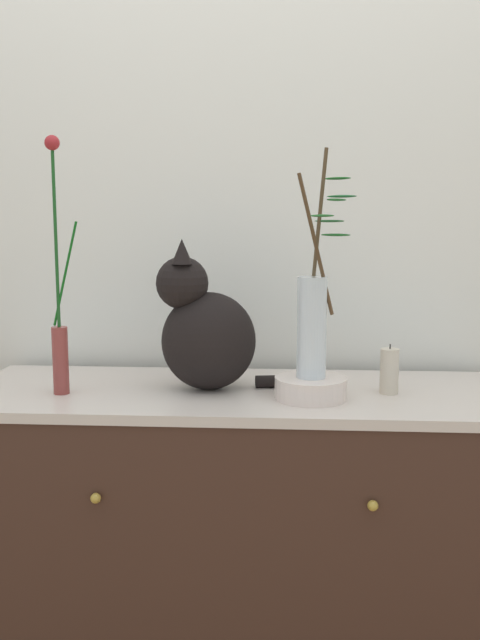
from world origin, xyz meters
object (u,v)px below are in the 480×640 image
Objects in this scene: bowl_porcelain at (311,388)px; candle_pillar at (389,371)px; sideboard at (240,550)px; vase_glass_clear at (313,316)px; cat_sitting at (205,330)px; vase_slim_green at (59,321)px.

candle_pillar reaches higher than bowl_porcelain.
candle_pillar reaches higher than sideboard.
vase_glass_clear is 4.33× the size of candle_pillar.
vase_slim_green is (-0.35, -0.07, 0.03)m from cat_sitting.
candle_pillar is (0.19, 0.07, -0.15)m from vase_glass_clear.
vase_glass_clear is (0.62, -0.01, 0.02)m from vase_slim_green.
vase_glass_clear is at bearing -26.90° from bowl_porcelain.
vase_slim_green reaches higher than candle_pillar.
sideboard is 11.24× the size of candle_pillar.
bowl_porcelain is (0.62, -0.01, -0.16)m from vase_slim_green.
candle_pillar is at bearing -2.01° from cat_sitting.
cat_sitting is at bearing 163.36° from bowl_porcelain.
sideboard is at bearing -1.30° from cat_sitting.
bowl_porcelain is at bearing -23.69° from sideboard.
vase_glass_clear is 0.25m from candle_pillar.
candle_pillar is at bearing 3.90° from vase_slim_green.
candle_pillar is at bearing 17.89° from bowl_porcelain.
vase_slim_green is at bearing 179.27° from bowl_porcelain.
sideboard is 0.60m from cat_sitting.
bowl_porcelain is 0.18m from vase_glass_clear.
candle_pillar is (0.20, 0.06, 0.03)m from bowl_porcelain.
vase_slim_green is at bearing -171.01° from sideboard.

